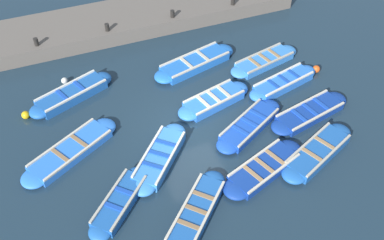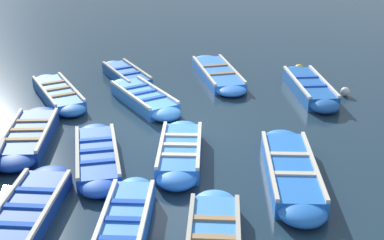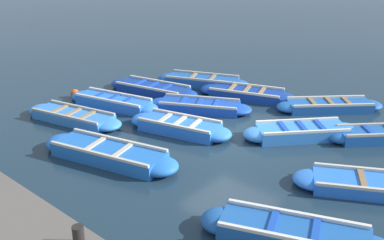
# 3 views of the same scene
# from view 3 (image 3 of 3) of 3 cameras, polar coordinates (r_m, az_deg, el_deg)

# --- Properties ---
(ground_plane) EXTENTS (120.00, 120.00, 0.00)m
(ground_plane) POSITION_cam_3_polar(r_m,az_deg,el_deg) (13.57, 5.32, -1.66)
(ground_plane) COLOR #1C303F
(boat_drifting) EXTENTS (3.11, 3.14, 0.37)m
(boat_drifting) POSITION_cam_3_polar(r_m,az_deg,el_deg) (15.85, 17.06, 1.70)
(boat_drifting) COLOR #1E59AD
(boat_drifting) RESTS_ON ground
(boat_inner_gap) EXTENTS (1.56, 3.55, 0.42)m
(boat_inner_gap) POSITION_cam_3_polar(r_m,az_deg,el_deg) (15.67, -9.93, 2.24)
(boat_inner_gap) COLOR blue
(boat_inner_gap) RESTS_ON ground
(boat_outer_right) EXTENTS (2.73, 2.71, 0.38)m
(boat_outer_right) POSITION_cam_3_polar(r_m,az_deg,el_deg) (14.06, 22.68, -1.80)
(boat_outer_right) COLOR #1E59AD
(boat_outer_right) RESTS_ON ground
(boat_centre) EXTENTS (2.06, 3.66, 0.39)m
(boat_centre) POSITION_cam_3_polar(r_m,az_deg,el_deg) (16.44, 6.95, 3.35)
(boat_centre) COLOR navy
(boat_centre) RESTS_ON ground
(boat_alongside) EXTENTS (1.64, 3.65, 0.37)m
(boat_alongside) POSITION_cam_3_polar(r_m,az_deg,el_deg) (14.77, -14.80, 0.40)
(boat_alongside) COLOR #3884E0
(boat_alongside) RESTS_ON ground
(boat_bow_out) EXTENTS (3.18, 3.00, 0.41)m
(boat_bow_out) POSITION_cam_3_polar(r_m,az_deg,el_deg) (13.53, 13.76, -1.50)
(boat_bow_out) COLOR #3884E0
(boat_bow_out) RESTS_ON ground
(boat_near_quay) EXTENTS (1.93, 4.16, 0.43)m
(boat_near_quay) POSITION_cam_3_polar(r_m,az_deg,el_deg) (12.08, -10.49, -4.22)
(boat_near_quay) COLOR blue
(boat_near_quay) RESTS_ON ground
(boat_stern_in) EXTENTS (1.67, 3.79, 0.36)m
(boat_stern_in) POSITION_cam_3_polar(r_m,az_deg,el_deg) (16.92, -4.98, 3.97)
(boat_stern_in) COLOR navy
(boat_stern_in) RESTS_ON ground
(boat_far_corner) EXTENTS (2.42, 3.52, 0.36)m
(boat_far_corner) POSITION_cam_3_polar(r_m,az_deg,el_deg) (15.16, 0.97, 1.77)
(boat_far_corner) COLOR #1947B7
(boat_far_corner) RESTS_ON ground
(boat_tucked) EXTENTS (2.80, 4.00, 0.35)m
(boat_tucked) POSITION_cam_3_polar(r_m,az_deg,el_deg) (11.40, 22.89, -7.77)
(boat_tucked) COLOR blue
(boat_tucked) RESTS_ON ground
(boat_mid_row) EXTENTS (2.26, 3.72, 0.41)m
(boat_mid_row) POSITION_cam_3_polar(r_m,az_deg,el_deg) (17.66, 1.35, 4.94)
(boat_mid_row) COLOR #1E59AD
(boat_mid_row) RESTS_ON ground
(boat_outer_left) EXTENTS (1.67, 3.42, 0.42)m
(boat_outer_left) POSITION_cam_3_polar(r_m,az_deg,el_deg) (13.50, -1.55, -0.84)
(boat_outer_left) COLOR blue
(boat_outer_left) RESTS_ON ground
(boat_end_of_row) EXTENTS (2.17, 3.77, 0.45)m
(boat_end_of_row) POSITION_cam_3_polar(r_m,az_deg,el_deg) (9.16, 12.74, -14.03)
(boat_end_of_row) COLOR #1E59AD
(boat_end_of_row) RESTS_ON ground
(bollard_mid_south) EXTENTS (0.20, 0.20, 0.35)m
(bollard_mid_south) POSITION_cam_3_polar(r_m,az_deg,el_deg) (8.05, -14.23, -13.99)
(bollard_mid_south) COLOR black
(bollard_mid_south) RESTS_ON quay_wall
(buoy_white_drifting) EXTENTS (0.33, 0.33, 0.33)m
(buoy_white_drifting) POSITION_cam_3_polar(r_m,az_deg,el_deg) (16.87, -14.64, 3.27)
(buoy_white_drifting) COLOR #E05119
(buoy_white_drifting) RESTS_ON ground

